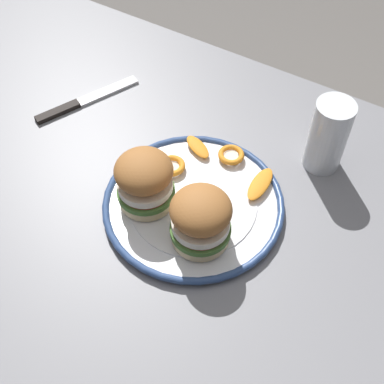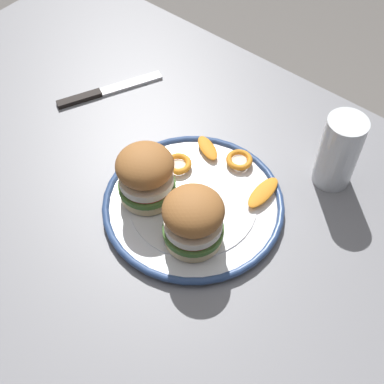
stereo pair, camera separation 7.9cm
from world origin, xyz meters
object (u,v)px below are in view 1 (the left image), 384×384
dining_table (183,254)px  table_knife (81,103)px  dinner_plate (192,203)px  drinking_glass (327,140)px  sandwich_half_left (201,219)px  sandwich_half_right (146,179)px

dining_table → table_knife: size_ratio=6.88×
dinner_plate → table_knife: size_ratio=1.47×
dining_table → drinking_glass: (0.15, 0.24, 0.16)m
sandwich_half_left → dining_table: bearing=157.9°
sandwich_half_left → table_knife: (-0.37, 0.16, -0.07)m
sandwich_half_left → table_knife: sandwich_half_left is taller
drinking_glass → dinner_plate: bearing=-126.2°
sandwich_half_left → sandwich_half_right: 0.12m
dining_table → sandwich_half_right: bearing=177.6°
dining_table → sandwich_half_right: (-0.07, 0.00, 0.17)m
table_knife → drinking_glass: bearing=12.1°
dining_table → sandwich_half_left: (0.05, -0.02, 0.17)m
dining_table → sandwich_half_left: sandwich_half_left is taller
dinner_plate → table_knife: 0.33m
sandwich_half_right → table_knife: (-0.25, 0.14, -0.07)m
dinner_plate → sandwich_half_right: (-0.07, -0.03, 0.06)m
sandwich_half_left → sandwich_half_right: size_ratio=0.87×
drinking_glass → sandwich_half_left: bearing=-111.1°
dinner_plate → sandwich_half_left: (0.05, -0.06, 0.06)m
drinking_glass → sandwich_half_right: bearing=-132.0°
dinner_plate → sandwich_half_left: 0.09m
dining_table → sandwich_half_left: bearing=-22.1°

